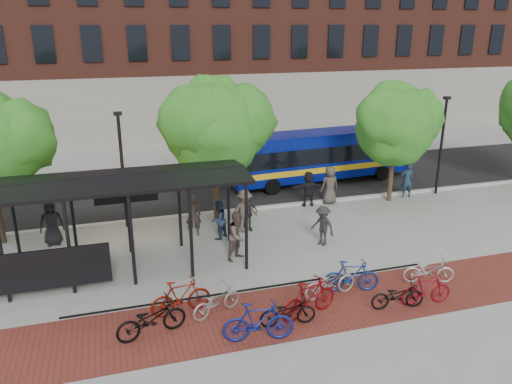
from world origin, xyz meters
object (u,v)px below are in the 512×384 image
object	(u,v)px
bike_9	(426,290)
pedestrian_5	(308,189)
tree_b	(216,123)
tree_c	(397,122)
bike_2	(216,301)
pedestrian_0	(51,222)
lamp_post_left	(122,167)
pedestrian_1	(193,215)
bike_7	(351,276)
pedestrian_6	(330,185)
bus_shelter	(93,193)
bike_8	(398,295)
bike_6	(330,282)
pedestrian_2	(218,220)
bus	(320,153)
pedestrian_9	(323,226)
lamp_post_right	(442,143)
pedestrian_3	(244,211)
pedestrian_8	(238,235)
bike_0	(151,319)
bike_10	(429,270)
pedestrian_4	(247,213)
pedestrian_7	(407,180)
bike_1	(181,297)
bike_3	(258,322)
bike_5	(309,298)

from	to	relation	value
bike_9	pedestrian_5	size ratio (longest dim) A/B	0.99
tree_b	tree_c	distance (m)	9.00
bike_2	pedestrian_0	bearing A→B (deg)	13.10
lamp_post_left	pedestrian_1	distance (m)	3.72
tree_b	pedestrian_1	size ratio (longest dim) A/B	3.51
pedestrian_1	bike_7	bearing A→B (deg)	129.16
pedestrian_5	pedestrian_6	distance (m)	1.16
bike_7	bus_shelter	bearing A→B (deg)	78.10
lamp_post_left	bike_8	bearing A→B (deg)	-50.14
bike_6	bike_8	xyz separation A→B (m)	(1.73, -1.30, -0.05)
bus_shelter	pedestrian_2	size ratio (longest dim) A/B	6.33
bus	pedestrian_2	world-z (taller)	bus
pedestrian_0	pedestrian_9	distance (m)	10.98
pedestrian_1	lamp_post_right	bearing A→B (deg)	-167.59
pedestrian_3	pedestrian_6	distance (m)	5.52
pedestrian_8	bike_7	bearing A→B (deg)	-81.24
bus	bike_2	world-z (taller)	bus
bike_0	pedestrian_9	xyz separation A→B (m)	(7.26, 4.38, 0.29)
lamp_post_right	bike_10	world-z (taller)	lamp_post_right
bike_10	pedestrian_1	xyz separation A→B (m)	(-7.12, 6.40, 0.46)
pedestrian_6	tree_c	bearing A→B (deg)	166.82
bus	bike_7	size ratio (longest dim) A/B	5.75
pedestrian_4	pedestrian_9	xyz separation A→B (m)	(2.52, -2.32, 0.02)
bus	bike_2	bearing A→B (deg)	-130.64
pedestrian_3	pedestrian_7	world-z (taller)	pedestrian_3
lamp_post_left	bike_6	size ratio (longest dim) A/B	2.65
bike_9	pedestrian_0	xyz separation A→B (m)	(-11.83, 8.34, 0.44)
bike_1	bike_8	size ratio (longest dim) A/B	1.11
lamp_post_left	pedestrian_4	distance (m)	5.71
tree_c	pedestrian_1	xyz separation A→B (m)	(-10.41, -1.59, -3.13)
lamp_post_left	bike_3	distance (m)	10.49
pedestrian_3	pedestrian_5	distance (m)	4.49
bike_5	bike_3	bearing A→B (deg)	95.59
bus	pedestrian_6	distance (m)	3.74
pedestrian_9	tree_b	bearing A→B (deg)	-168.96
bus	bike_2	distance (m)	14.67
pedestrian_5	pedestrian_8	size ratio (longest dim) A/B	0.91
pedestrian_8	bike_10	bearing A→B (deg)	-64.28
bike_5	bike_6	world-z (taller)	bike_5
bike_1	pedestrian_9	size ratio (longest dim) A/B	1.14
bus_shelter	pedestrian_1	xyz separation A→B (m)	(3.81, 2.24, -2.08)
bus	bike_2	size ratio (longest dim) A/B	6.17
bike_5	pedestrian_9	distance (m)	5.36
pedestrian_7	pedestrian_1	bearing A→B (deg)	17.08
pedestrian_4	bike_9	bearing A→B (deg)	-66.72
pedestrian_1	bus	bearing A→B (deg)	-141.29
bus_shelter	pedestrian_3	distance (m)	6.65
lamp_post_right	pedestrian_1	distance (m)	13.58
bike_6	pedestrian_0	distance (m)	11.49
bike_1	bike_3	bearing A→B (deg)	-145.34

